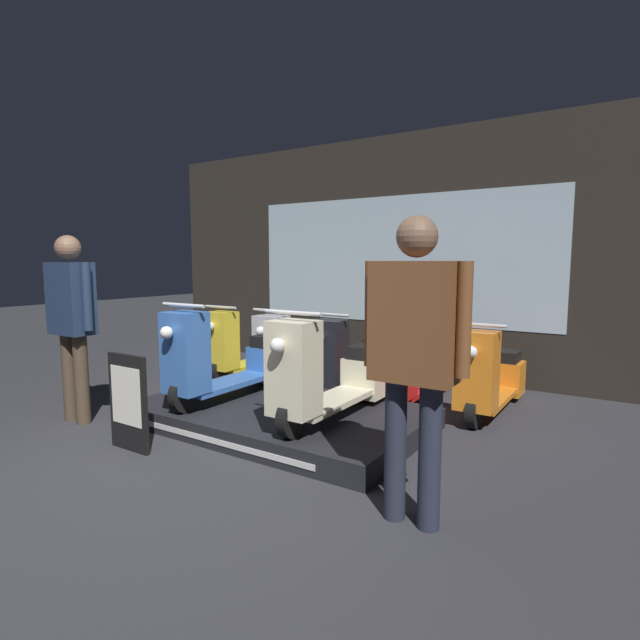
% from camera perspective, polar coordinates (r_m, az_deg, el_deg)
% --- Properties ---
extents(ground_plane, '(30.00, 30.00, 0.00)m').
position_cam_1_polar(ground_plane, '(3.83, -20.52, -17.29)').
color(ground_plane, '#2D2D33').
extents(shop_wall_back, '(7.83, 0.09, 3.20)m').
position_cam_1_polar(shop_wall_back, '(6.90, 8.61, 7.22)').
color(shop_wall_back, '#28231E').
rests_on(shop_wall_back, ground_plane).
extents(display_platform, '(2.64, 1.58, 0.19)m').
position_cam_1_polar(display_platform, '(4.77, -4.64, -10.87)').
color(display_platform, black).
rests_on(display_platform, ground_plane).
extents(scooter_display_left, '(0.50, 1.61, 0.98)m').
position_cam_1_polar(scooter_display_left, '(4.97, -10.66, -4.66)').
color(scooter_display_left, black).
rests_on(scooter_display_left, display_platform).
extents(scooter_display_right, '(0.50, 1.61, 0.98)m').
position_cam_1_polar(scooter_display_right, '(4.26, 1.08, -6.48)').
color(scooter_display_right, black).
rests_on(scooter_display_right, display_platform).
extents(scooter_backrow_0, '(0.50, 1.61, 0.98)m').
position_cam_1_polar(scooter_backrow_0, '(6.81, -8.12, -3.13)').
color(scooter_backrow_0, black).
rests_on(scooter_backrow_0, ground_plane).
extents(scooter_backrow_1, '(0.50, 1.61, 0.98)m').
position_cam_1_polar(scooter_backrow_1, '(6.32, -2.66, -3.84)').
color(scooter_backrow_1, black).
rests_on(scooter_backrow_1, ground_plane).
extents(scooter_backrow_2, '(0.50, 1.61, 0.98)m').
position_cam_1_polar(scooter_backrow_2, '(5.90, 3.67, -4.61)').
color(scooter_backrow_2, black).
rests_on(scooter_backrow_2, ground_plane).
extents(scooter_backrow_3, '(0.50, 1.61, 0.98)m').
position_cam_1_polar(scooter_backrow_3, '(5.56, 10.88, -5.42)').
color(scooter_backrow_3, black).
rests_on(scooter_backrow_3, ground_plane).
extents(scooter_backrow_4, '(0.50, 1.61, 0.98)m').
position_cam_1_polar(scooter_backrow_4, '(5.32, 18.89, -6.22)').
color(scooter_backrow_4, black).
rests_on(scooter_backrow_4, ground_plane).
extents(person_left_browsing, '(0.60, 0.25, 1.77)m').
position_cam_1_polar(person_left_browsing, '(5.22, -26.52, 0.80)').
color(person_left_browsing, '#473828').
rests_on(person_left_browsing, ground_plane).
extents(person_right_browsing, '(0.63, 0.26, 1.79)m').
position_cam_1_polar(person_right_browsing, '(2.87, 10.77, -2.55)').
color(person_right_browsing, '#232838').
rests_on(person_right_browsing, ground_plane).
extents(price_sign_board, '(0.44, 0.04, 0.79)m').
position_cam_1_polar(price_sign_board, '(4.37, -21.07, -8.76)').
color(price_sign_board, black).
rests_on(price_sign_board, ground_plane).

